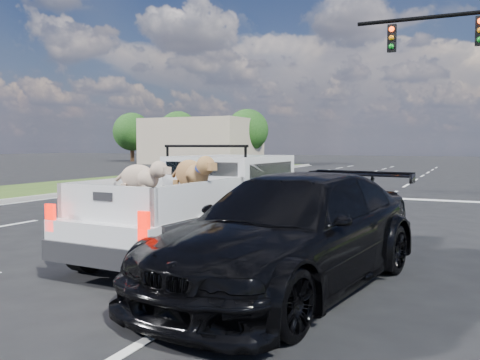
% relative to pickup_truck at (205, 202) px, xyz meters
% --- Properties ---
extents(ground, '(160.00, 160.00, 0.00)m').
position_rel_pickup_truck_xyz_m(ground, '(-0.31, 0.46, -0.87)').
color(ground, black).
rests_on(ground, ground).
extents(road_markings, '(17.75, 60.00, 0.01)m').
position_rel_pickup_truck_xyz_m(road_markings, '(-0.31, 7.02, -0.87)').
color(road_markings, silver).
rests_on(road_markings, ground).
extents(grass_median_left, '(5.00, 60.00, 0.10)m').
position_rel_pickup_truck_xyz_m(grass_median_left, '(-11.81, 6.46, -0.82)').
color(grass_median_left, '#284716').
rests_on(grass_median_left, ground).
extents(curb_left, '(0.15, 60.00, 0.14)m').
position_rel_pickup_truck_xyz_m(curb_left, '(-9.36, 6.46, -0.80)').
color(curb_left, '#9C978F').
rests_on(curb_left, ground).
extents(building_left, '(10.00, 8.00, 4.40)m').
position_rel_pickup_truck_xyz_m(building_left, '(-20.31, 36.46, 1.33)').
color(building_left, tan).
rests_on(building_left, ground).
extents(tree_far_a, '(4.20, 4.20, 5.40)m').
position_rel_pickup_truck_xyz_m(tree_far_a, '(-30.31, 38.46, 2.41)').
color(tree_far_a, '#332114').
rests_on(tree_far_a, ground).
extents(tree_far_b, '(4.20, 4.20, 5.40)m').
position_rel_pickup_truck_xyz_m(tree_far_b, '(-24.31, 38.46, 2.41)').
color(tree_far_b, '#332114').
rests_on(tree_far_b, ground).
extents(tree_far_c, '(4.20, 4.20, 5.40)m').
position_rel_pickup_truck_xyz_m(tree_far_c, '(-16.31, 38.46, 2.41)').
color(tree_far_c, '#332114').
rests_on(tree_far_c, ground).
extents(pickup_truck, '(2.11, 5.09, 1.87)m').
position_rel_pickup_truck_xyz_m(pickup_truck, '(0.00, 0.00, 0.00)').
color(pickup_truck, black).
rests_on(pickup_truck, ground).
extents(silver_sedan, '(1.94, 4.63, 1.57)m').
position_rel_pickup_truck_xyz_m(silver_sedan, '(-4.08, 5.89, -0.09)').
color(silver_sedan, silver).
rests_on(silver_sedan, ground).
extents(black_coupe, '(2.91, 5.40, 1.49)m').
position_rel_pickup_truck_xyz_m(black_coupe, '(2.11, -1.49, -0.13)').
color(black_coupe, black).
rests_on(black_coupe, ground).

